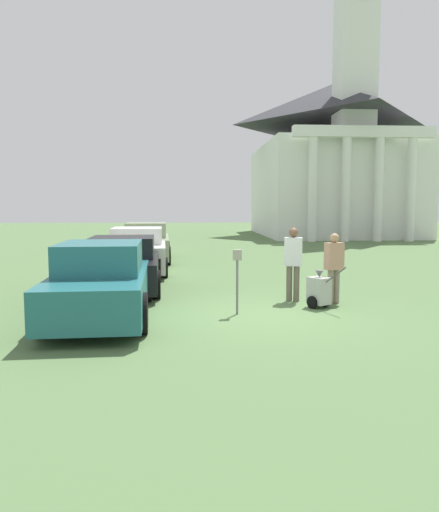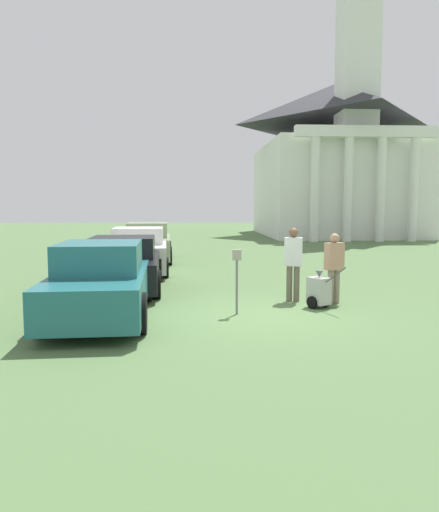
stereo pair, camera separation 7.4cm
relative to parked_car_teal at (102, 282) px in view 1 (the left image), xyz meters
The scene contains 10 objects.
ground_plane 3.21m from the parked_car_teal, ahead, with size 120.00×120.00×0.00m, color #517042.
parked_car_teal is the anchor object (origin of this frame).
parked_car_black 3.29m from the parked_car_teal, 90.01° to the left, with size 2.19×4.70×1.46m.
parked_car_white 7.07m from the parked_car_teal, 90.00° to the left, with size 2.22×4.98×1.54m.
parked_car_sage 10.51m from the parked_car_teal, 90.00° to the left, with size 2.16×5.05×1.60m.
parking_meter 2.80m from the parked_car_teal, ahead, with size 0.18×0.09×1.37m.
person_worker 4.49m from the parked_car_teal, 18.64° to the left, with size 0.46×0.31×1.76m.
person_supervisor 5.28m from the parked_car_teal, 12.41° to the left, with size 0.47×0.35×1.64m.
equipment_cart 4.74m from the parked_car_teal, ahead, with size 0.68×0.94×1.00m.
church 31.99m from the parked_car_teal, 65.82° to the left, with size 10.98×15.16×24.51m.
Camera 1 is at (-1.33, -10.21, 2.26)m, focal length 35.00 mm.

